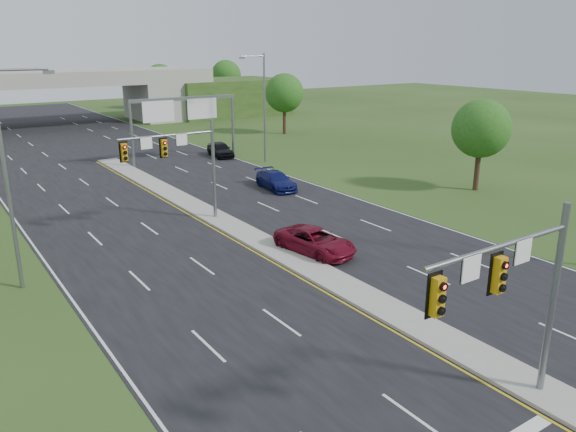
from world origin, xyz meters
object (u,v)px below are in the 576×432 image
Objects in this scene: car_far_a at (315,241)px; signal_mast_far at (183,157)px; car_far_b at (276,180)px; sign_gantry at (183,111)px; car_far_c at (220,149)px; overpass at (42,103)px; signal_mast_near at (518,285)px.

signal_mast_far is at bearing 104.49° from car_far_a.
sign_gantry is at bearing 102.15° from car_far_b.
car_far_c is at bearing 63.94° from car_far_a.
overpass is 36.57m from car_far_c.
sign_gantry is at bearing 65.89° from signal_mast_far.
car_far_c is at bearing 56.85° from signal_mast_far.
car_far_b is at bearing -80.72° from overpass.
car_far_c reaches higher than car_far_b.
car_far_a is (-4.94, -29.34, -4.49)m from sign_gantry.
signal_mast_near is 1.00× the size of signal_mast_far.
signal_mast_near reaches higher than car_far_a.
overpass is at bearing 105.69° from car_far_b.
car_far_b is 1.07× the size of car_far_c.
sign_gantry is 30.09m from car_far_a.
overpass is at bearing 115.38° from car_far_c.
overpass is 17.06× the size of car_far_c.
car_far_c is at bearing 4.16° from sign_gantry.
signal_mast_near is at bearing -102.91° from car_far_b.
overpass is (2.26, 55.07, -1.17)m from signal_mast_far.
signal_mast_near is 31.88m from car_far_b.
car_far_a is at bearing 75.65° from signal_mast_near.
overpass is 15.18× the size of car_far_a.
signal_mast_far is 1.39× the size of car_far_b.
car_far_a is (1.74, -64.42, -2.80)m from overpass.
car_far_a is at bearing -99.52° from car_far_c.
signal_mast_far is at bearing 90.00° from signal_mast_near.
signal_mast_far is 55.13m from overpass.
signal_mast_near is 80.11m from overpass.
overpass is 50.97m from car_far_b.
sign_gantry is 2.20× the size of car_far_a.
car_far_a reaches higher than car_far_b.
signal_mast_near is 45.88m from sign_gantry.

